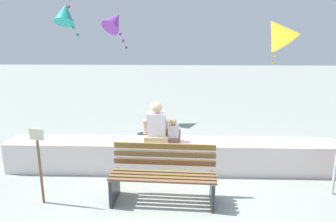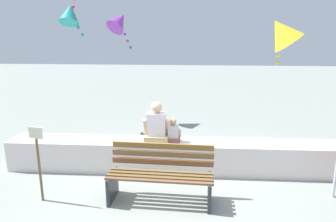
% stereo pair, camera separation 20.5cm
% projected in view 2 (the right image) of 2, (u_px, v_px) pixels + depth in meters
% --- Properties ---
extents(ground_plane, '(40.00, 40.00, 0.00)m').
position_uv_depth(ground_plane, '(168.00, 191.00, 5.38)').
color(ground_plane, gray).
extents(seawall_ledge, '(6.33, 0.63, 0.59)m').
position_uv_depth(seawall_ledge, '(171.00, 155.00, 6.12)').
color(seawall_ledge, silver).
rests_on(seawall_ledge, ground).
extents(park_bench, '(1.70, 0.69, 0.88)m').
position_uv_depth(park_bench, '(161.00, 175.00, 5.00)').
color(park_bench, brown).
rests_on(park_bench, ground).
extents(person_adult, '(0.51, 0.37, 0.78)m').
position_uv_depth(person_adult, '(156.00, 126.00, 5.99)').
color(person_adult, tan).
rests_on(person_adult, seawall_ledge).
extents(person_child, '(0.29, 0.22, 0.45)m').
position_uv_depth(person_child, '(173.00, 133.00, 6.00)').
color(person_child, brown).
rests_on(person_child, seawall_ledge).
extents(kite_teal, '(0.61, 0.70, 0.93)m').
position_uv_depth(kite_teal, '(70.00, 13.00, 8.08)').
color(kite_teal, teal).
extents(kite_yellow, '(1.01, 0.85, 1.21)m').
position_uv_depth(kite_yellow, '(282.00, 32.00, 6.93)').
color(kite_yellow, yellow).
extents(kite_purple, '(0.86, 0.93, 1.14)m').
position_uv_depth(kite_purple, '(119.00, 21.00, 8.87)').
color(kite_purple, purple).
extents(sign_post, '(0.24, 0.07, 1.24)m').
position_uv_depth(sign_post, '(38.00, 158.00, 4.89)').
color(sign_post, brown).
rests_on(sign_post, ground).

